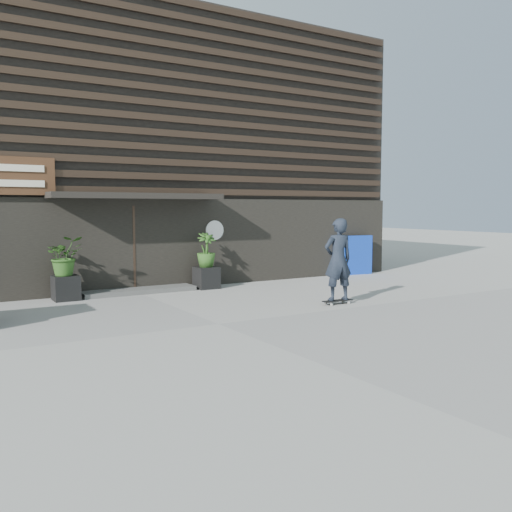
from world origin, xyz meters
TOP-DOWN VIEW (x-y plane):
  - ground at (0.00, 0.00)m, footprint 80.00×80.00m
  - entrance_step at (0.00, 4.60)m, footprint 3.00×0.80m
  - planter_pot_left at (-1.90, 4.40)m, footprint 0.60×0.60m
  - bamboo_left at (-1.90, 4.40)m, footprint 0.86×0.75m
  - planter_pot_right at (1.90, 4.40)m, footprint 0.60×0.60m
  - bamboo_right at (1.90, 4.40)m, footprint 0.54×0.54m
  - blue_tarp at (7.54, 4.70)m, footprint 1.40×0.29m
  - building at (-0.00, 9.96)m, footprint 18.00×11.00m
  - skateboarder at (3.40, 0.52)m, footprint 0.78×0.57m

SIDE VIEW (x-z plane):
  - ground at x=0.00m, z-range 0.00..0.00m
  - entrance_step at x=0.00m, z-range 0.00..0.12m
  - planter_pot_left at x=-1.90m, z-range 0.00..0.60m
  - planter_pot_right at x=1.90m, z-range 0.00..0.60m
  - blue_tarp at x=7.54m, z-range 0.00..1.31m
  - skateboarder at x=3.40m, z-range 0.04..2.05m
  - bamboo_left at x=-1.90m, z-range 0.60..1.56m
  - bamboo_right at x=1.90m, z-range 0.60..1.56m
  - building at x=0.00m, z-range -0.01..7.99m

